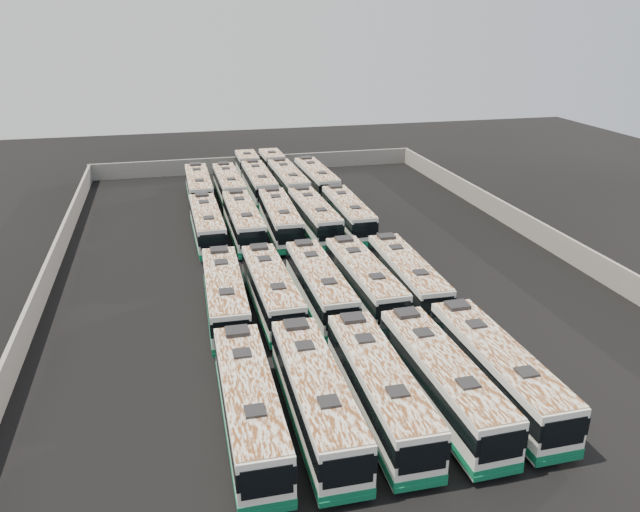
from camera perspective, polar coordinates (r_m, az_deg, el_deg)
The scene contains 22 objects.
ground at distance 55.39m, azimuth -0.32°, elevation -0.89°, with size 140.00×140.00×0.00m, color black.
perimeter_wall at distance 54.98m, azimuth -0.33°, elevation 0.17°, with size 45.20×73.20×2.20m.
bus_front_far_left at distance 33.77m, azimuth -6.50°, elevation -13.40°, with size 2.79×12.66×3.56m.
bus_front_left at distance 34.15m, azimuth -0.38°, elevation -12.75°, with size 2.80×12.82×3.61m.
bus_front_center at distance 35.04m, azimuth 5.41°, elevation -11.90°, with size 2.82×12.78×3.59m.
bus_front_right at distance 36.15m, azimuth 11.10°, elevation -11.10°, with size 3.01×12.80×3.59m.
bus_front_far_right at distance 37.78m, azimuth 15.86°, elevation -10.01°, with size 2.86×12.83×3.61m.
bus_midfront_far_left at distance 45.91m, azimuth -8.71°, elevation -3.59°, with size 2.98×12.63×3.54m.
bus_midfront_left at distance 46.37m, azimuth -4.46°, elevation -3.17°, with size 2.85×12.43×3.49m.
bus_midfront_center at distance 46.96m, azimuth -0.05°, elevation -2.75°, with size 2.77×12.52×3.52m.
bus_midfront_right at distance 47.87m, azimuth 4.05°, elevation -2.30°, with size 2.96×12.63×3.54m.
bus_midfront_far_right at distance 49.01m, azimuth 7.94°, elevation -1.92°, with size 2.79×12.39×3.48m.
bus_midback_far_left at distance 61.67m, azimuth -10.28°, elevation 2.88°, with size 2.79×12.35×3.47m.
bus_midback_left at distance 61.70m, azimuth -7.02°, elevation 3.14°, with size 2.80×12.78×3.60m.
bus_midback_center at distance 62.31m, azimuth -3.68°, elevation 3.43°, with size 3.01×12.74×3.57m.
bus_midback_right at distance 62.97m, azimuth -0.55°, elevation 3.64°, with size 2.90×12.53×3.52m.
bus_midback_far_right at distance 63.94m, azimuth 2.56°, elevation 3.87°, with size 2.73×12.29×3.46m.
bus_back_far_left at distance 75.14m, azimuth -11.01°, elevation 6.20°, with size 2.64×12.45×3.51m.
bus_back_left at distance 75.18m, azimuth -8.31°, elevation 6.36°, with size 2.82×12.37×3.47m.
bus_back_center at distance 79.01m, azimuth -5.96°, elevation 7.22°, with size 2.74×19.42×3.52m.
bus_back_right at distance 79.35m, azimuth -3.45°, elevation 7.38°, with size 3.08×19.68×3.56m.
bus_back_far_right at distance 76.98m, azimuth -0.35°, elevation 6.98°, with size 2.94×12.71×3.57m.
Camera 1 is at (-11.83, -49.85, 21.03)m, focal length 35.00 mm.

